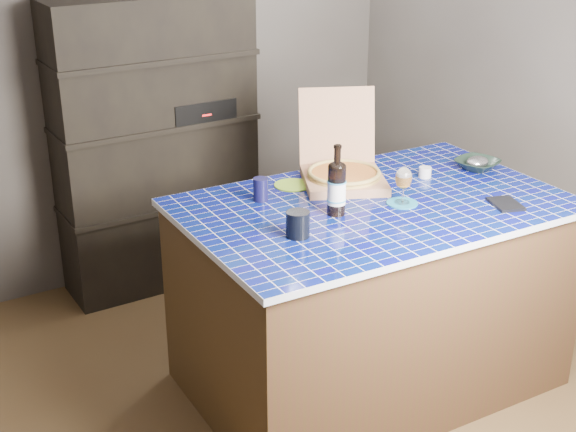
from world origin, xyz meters
TOP-DOWN VIEW (x-y plane):
  - room at (0.00, 0.00)m, footprint 3.50×3.50m
  - shelving_unit at (0.00, 1.53)m, footprint 1.20×0.41m
  - kitchen_island at (0.45, -0.08)m, footprint 1.84×1.20m
  - pizza_box at (0.47, 0.22)m, footprint 0.56×0.60m
  - mead_bottle at (0.21, -0.10)m, footprint 0.09×0.09m
  - teal_trivet at (0.55, -0.16)m, footprint 0.15×0.15m
  - wine_glass at (0.55, -0.16)m, footprint 0.08×0.08m
  - tumbler at (-0.07, -0.21)m, footprint 0.10×0.10m
  - dvd_case at (0.95, -0.42)m, footprint 0.17×0.20m
  - bowl at (1.19, 0.02)m, footprint 0.27×0.27m
  - foil_contents at (1.19, 0.02)m, footprint 0.13×0.11m
  - white_jar at (0.87, 0.07)m, footprint 0.06×0.06m
  - navy_cup at (-0.00, 0.23)m, footprint 0.07×0.07m
  - green_trivet at (0.23, 0.32)m, footprint 0.19×0.19m

SIDE VIEW (x-z plane):
  - kitchen_island at x=0.45m, z-range 0.00..0.99m
  - shelving_unit at x=0.00m, z-range 0.00..1.80m
  - green_trivet at x=0.23m, z-range 0.99..1.00m
  - teal_trivet at x=0.55m, z-range 0.99..1.00m
  - dvd_case at x=0.95m, z-range 0.99..1.00m
  - bowl at x=1.19m, z-range 0.99..1.04m
  - white_jar at x=0.87m, z-range 0.99..1.05m
  - foil_contents at x=1.19m, z-range 1.00..1.06m
  - navy_cup at x=0.00m, z-range 0.99..1.10m
  - tumbler at x=-0.07m, z-range 0.99..1.10m
  - pizza_box at x=0.47m, z-range 0.84..1.27m
  - wine_glass at x=0.55m, z-range 1.03..1.20m
  - mead_bottle at x=0.21m, z-range 0.96..1.29m
  - room at x=0.00m, z-range -0.50..3.00m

